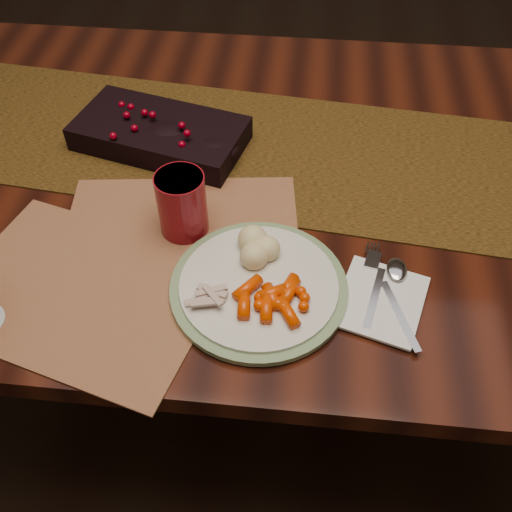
# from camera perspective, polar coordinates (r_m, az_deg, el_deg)

# --- Properties ---
(floor) EXTENTS (5.00, 5.00, 0.00)m
(floor) POSITION_cam_1_polar(r_m,az_deg,el_deg) (1.68, 2.15, -11.15)
(floor) COLOR black
(floor) RESTS_ON ground
(dining_table) EXTENTS (1.80, 1.00, 0.75)m
(dining_table) POSITION_cam_1_polar(r_m,az_deg,el_deg) (1.37, 2.59, -3.25)
(dining_table) COLOR black
(dining_table) RESTS_ON floor
(table_runner) EXTENTS (1.92, 0.58, 0.00)m
(table_runner) POSITION_cam_1_polar(r_m,az_deg,el_deg) (1.14, 0.85, 10.46)
(table_runner) COLOR #4A2B11
(table_runner) RESTS_ON dining_table
(centerpiece) EXTENTS (0.36, 0.24, 0.06)m
(centerpiece) POSITION_cam_1_polar(r_m,az_deg,el_deg) (1.15, -9.61, 12.31)
(centerpiece) COLOR black
(centerpiece) RESTS_ON table_runner
(placemat_main) EXTENTS (0.43, 0.34, 0.00)m
(placemat_main) POSITION_cam_1_polar(r_m,az_deg,el_deg) (0.97, -7.51, 1.99)
(placemat_main) COLOR brown
(placemat_main) RESTS_ON dining_table
(placemat_second) EXTENTS (0.46, 0.39, 0.00)m
(placemat_second) POSITION_cam_1_polar(r_m,az_deg,el_deg) (0.93, -16.86, -3.46)
(placemat_second) COLOR brown
(placemat_second) RESTS_ON dining_table
(dinner_plate) EXTENTS (0.34, 0.34, 0.02)m
(dinner_plate) POSITION_cam_1_polar(r_m,az_deg,el_deg) (0.88, 0.28, -3.05)
(dinner_plate) COLOR silver
(dinner_plate) RESTS_ON placemat_main
(baby_carrots) EXTENTS (0.11, 0.09, 0.02)m
(baby_carrots) POSITION_cam_1_polar(r_m,az_deg,el_deg) (0.85, 1.51, -3.77)
(baby_carrots) COLOR #CF3500
(baby_carrots) RESTS_ON dinner_plate
(mashed_potatoes) EXTENTS (0.10, 0.09, 0.05)m
(mashed_potatoes) POSITION_cam_1_polar(r_m,az_deg,el_deg) (0.90, 0.79, 0.95)
(mashed_potatoes) COLOR #C6B895
(mashed_potatoes) RESTS_ON dinner_plate
(turkey_shreds) EXTENTS (0.06, 0.06, 0.01)m
(turkey_shreds) POSITION_cam_1_polar(r_m,az_deg,el_deg) (0.85, -4.59, -4.23)
(turkey_shreds) COLOR #B5A29C
(turkey_shreds) RESTS_ON dinner_plate
(napkin) EXTENTS (0.16, 0.17, 0.00)m
(napkin) POSITION_cam_1_polar(r_m,az_deg,el_deg) (0.89, 12.34, -4.37)
(napkin) COLOR silver
(napkin) RESTS_ON placemat_main
(fork) EXTENTS (0.06, 0.15, 0.00)m
(fork) POSITION_cam_1_polar(r_m,az_deg,el_deg) (0.90, 11.73, -3.04)
(fork) COLOR #B0B0CD
(fork) RESTS_ON napkin
(spoon) EXTENTS (0.09, 0.17, 0.00)m
(spoon) POSITION_cam_1_polar(r_m,az_deg,el_deg) (0.89, 14.10, -4.34)
(spoon) COLOR #A4A2C0
(spoon) RESTS_ON napkin
(red_cup) EXTENTS (0.09, 0.09, 0.11)m
(red_cup) POSITION_cam_1_polar(r_m,az_deg,el_deg) (0.95, -7.41, 5.20)
(red_cup) COLOR maroon
(red_cup) RESTS_ON placemat_main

